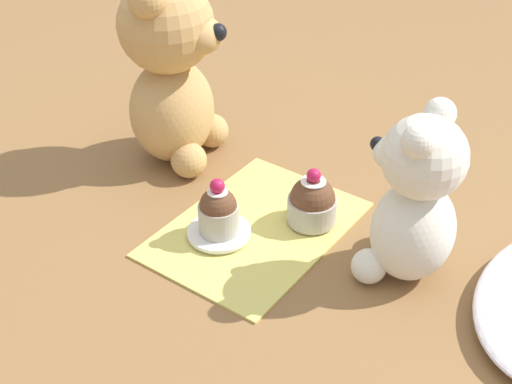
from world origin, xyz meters
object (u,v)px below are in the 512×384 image
object	(u,v)px
teddy_bear_tan	(172,70)
cupcake_near_tan_bear	(218,211)
teddy_bear_cream	(415,201)
saucer_plate	(219,232)
cupcake_near_cream_bear	(312,203)

from	to	relation	value
teddy_bear_tan	cupcake_near_tan_bear	bearing A→B (deg)	-141.60
teddy_bear_cream	teddy_bear_tan	world-z (taller)	teddy_bear_tan
teddy_bear_cream	cupcake_near_tan_bear	distance (m)	0.22
saucer_plate	teddy_bear_cream	bearing A→B (deg)	110.60
teddy_bear_tan	cupcake_near_cream_bear	bearing A→B (deg)	-112.79
saucer_plate	cupcake_near_tan_bear	world-z (taller)	cupcake_near_tan_bear
cupcake_near_cream_bear	cupcake_near_tan_bear	distance (m)	0.11
cupcake_near_tan_bear	cupcake_near_cream_bear	bearing A→B (deg)	139.44
cupcake_near_cream_bear	cupcake_near_tan_bear	size ratio (longest dim) A/B	1.01
saucer_plate	cupcake_near_cream_bear	bearing A→B (deg)	139.44
teddy_bear_cream	cupcake_near_tan_bear	bearing A→B (deg)	-74.53
teddy_bear_tan	cupcake_near_tan_bear	world-z (taller)	teddy_bear_tan
teddy_bear_cream	saucer_plate	bearing A→B (deg)	-74.53
teddy_bear_tan	cupcake_near_cream_bear	size ratio (longest dim) A/B	3.57
teddy_bear_cream	teddy_bear_tan	distance (m)	0.37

